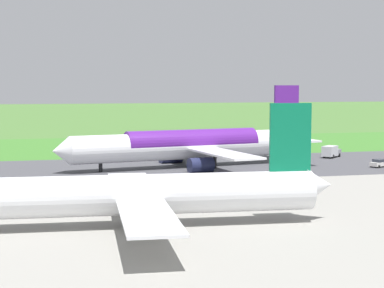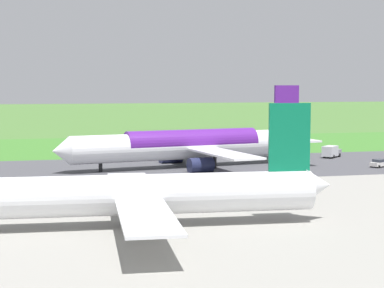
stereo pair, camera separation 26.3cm
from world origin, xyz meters
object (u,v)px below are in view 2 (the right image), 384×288
airliner_main (194,145)px  service_truck_baggage (331,151)px  service_car_ops (12,197)px  no_stopping_sign (245,143)px  airliner_parked_mid (132,194)px  service_car_followme (380,163)px  traffic_cone_orange (218,148)px

airliner_main → service_truck_baggage: airliner_main is taller
service_car_ops → service_truck_baggage: bearing=-149.0°
airliner_main → no_stopping_sign: size_ratio=20.40×
airliner_parked_mid → no_stopping_sign: airliner_parked_mid is taller
airliner_parked_mid → service_car_ops: bearing=-53.8°
airliner_main → service_car_followme: bearing=165.5°
service_car_ops → traffic_cone_orange: size_ratio=8.02×
airliner_main → service_car_ops: (33.00, 31.32, -3.51)m
airliner_main → service_car_ops: 45.63m
airliner_parked_mid → service_car_followme: 67.97m
no_stopping_sign → service_car_ops: bearing=48.8°
airliner_parked_mid → service_truck_baggage: size_ratio=8.21×
airliner_main → traffic_cone_orange: airliner_main is taller
service_truck_baggage → service_car_ops: size_ratio=1.32×
service_car_followme → service_truck_baggage: bearing=-83.4°
airliner_main → service_truck_baggage: (-32.82, -8.20, -2.95)m
airliner_parked_mid → service_car_followme: (-54.02, -41.14, -2.97)m
service_truck_baggage → traffic_cone_orange: (18.78, -24.15, -1.13)m
service_car_followme → traffic_cone_orange: service_car_followme is taller
airliner_parked_mid → traffic_cone_orange: bearing=-112.0°
airliner_parked_mid → no_stopping_sign: size_ratio=18.07×
service_truck_baggage → traffic_cone_orange: service_truck_baggage is taller
no_stopping_sign → traffic_cone_orange: no_stopping_sign is taller
service_car_followme → airliner_parked_mid: bearing=37.3°
service_truck_baggage → no_stopping_sign: (12.88, -20.86, 0.17)m
airliner_parked_mid → service_truck_baggage: bearing=-131.7°
airliner_parked_mid → service_car_ops: size_ratio=10.84×
airliner_main → service_truck_baggage: 33.96m
service_car_followme → traffic_cone_orange: 46.26m
service_truck_baggage → traffic_cone_orange: bearing=-52.1°
service_car_ops → airliner_parked_mid: bearing=126.2°
airliner_main → no_stopping_sign: (-19.94, -29.05, -2.78)m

